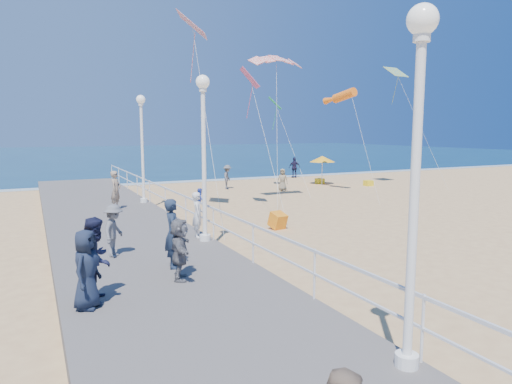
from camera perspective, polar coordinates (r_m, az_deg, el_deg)
name	(u,v)px	position (r m, az deg, el deg)	size (l,w,h in m)	color
ground	(338,236)	(17.73, 10.20, -5.43)	(160.00, 160.00, 0.00)	tan
ocean	(101,155)	(79.63, -18.81, 4.39)	(160.00, 90.00, 0.05)	#0C314C
surf_line	(180,182)	(36.09, -9.46, 1.27)	(160.00, 1.20, 0.04)	silver
boardwalk	(139,254)	(14.64, -14.37, -7.54)	(5.00, 44.00, 0.40)	slate
railing	(213,214)	(15.08, -5.35, -2.80)	(0.05, 42.00, 0.55)	white
lamp_post_near	(416,153)	(6.96, 19.41, 4.64)	(0.44, 0.44, 5.32)	white
lamp_post_mid	(204,141)	(14.73, -6.56, 6.38)	(0.44, 0.44, 5.32)	white
lamp_post_far	(142,137)	(23.40, -14.07, 6.65)	(0.44, 0.44, 5.32)	white
woman_holding_toddler	(198,215)	(15.50, -7.30, -2.83)	(0.56, 0.37, 1.54)	silver
toddler_held	(200,200)	(15.61, -6.99, -0.98)	(0.39, 0.30, 0.80)	blue
spectator_0	(173,233)	(12.17, -10.34, -5.10)	(0.67, 0.44, 1.83)	#1B273C
spectator_2	(114,231)	(13.65, -17.34, -4.62)	(0.98, 0.56, 1.51)	#5D5E63
spectator_4	(86,269)	(9.90, -20.45, -9.04)	(0.80, 0.52, 1.63)	#161F32
spectator_5	(180,249)	(11.19, -9.51, -7.06)	(1.40, 0.44, 1.51)	slate
spectator_6	(116,190)	(21.80, -17.12, 0.22)	(0.65, 0.42, 1.77)	gray
spectator_7	(96,259)	(10.28, -19.33, -7.89)	(0.87, 0.68, 1.79)	#1B1D3B
beach_walker_a	(227,177)	(31.36, -3.60, 1.88)	(1.08, 0.62, 1.67)	#56565B
beach_walker_b	(294,168)	(39.03, 4.83, 3.07)	(1.03, 0.43, 1.75)	#1E1B3B
beach_walker_c	(282,180)	(30.38, 3.33, 1.53)	(0.73, 0.47, 1.49)	gray
box_kite	(278,222)	(18.59, 2.73, -3.76)	(0.55, 0.55, 0.60)	#F1500E
beach_umbrella	(322,159)	(34.18, 8.29, 4.10)	(1.90, 1.90, 2.14)	white
beach_chair_left	(320,181)	(34.91, 7.97, 1.37)	(0.55, 0.55, 0.40)	yellow
beach_chair_right	(368,183)	(34.20, 13.88, 1.09)	(0.55, 0.55, 0.40)	yellow
kite_parafoil	(276,58)	(25.22, 2.57, 16.37)	(2.99, 0.90, 0.30)	red
kite_windsock	(344,95)	(29.49, 10.99, 11.77)	(0.56, 0.56, 2.73)	orange
kite_diamond_pink	(250,78)	(22.75, -0.80, 14.08)	(1.25, 1.25, 0.02)	#D74F7E
kite_diamond_multi	(396,72)	(34.68, 17.09, 14.16)	(1.41, 1.41, 0.02)	#1675C2
kite_diamond_green	(275,103)	(31.52, 2.37, 11.04)	(1.16, 1.16, 0.02)	green
kite_diamond_redwhite	(192,25)	(21.88, -7.99, 19.97)	(1.59, 1.59, 0.02)	red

